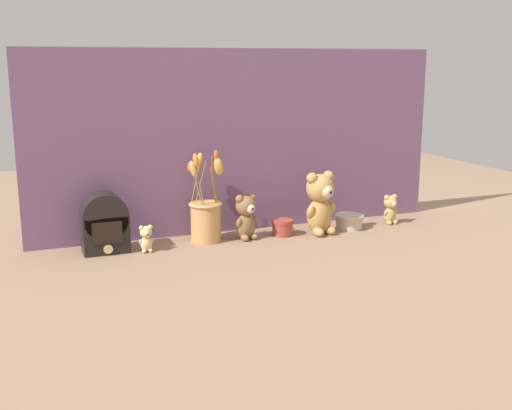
# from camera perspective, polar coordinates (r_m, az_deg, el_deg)

# --- Properties ---
(ground_plane) EXTENTS (4.00, 4.00, 0.00)m
(ground_plane) POSITION_cam_1_polar(r_m,az_deg,el_deg) (2.44, 0.17, -3.10)
(ground_plane) COLOR #8E7056
(backdrop_wall) EXTENTS (1.67, 0.02, 0.71)m
(backdrop_wall) POSITION_cam_1_polar(r_m,az_deg,el_deg) (2.52, -1.24, 5.67)
(backdrop_wall) COLOR #704C70
(backdrop_wall) RESTS_ON ground
(teddy_bear_large) EXTENTS (0.14, 0.12, 0.25)m
(teddy_bear_large) POSITION_cam_1_polar(r_m,az_deg,el_deg) (2.50, 5.75, 0.28)
(teddy_bear_large) COLOR tan
(teddy_bear_large) RESTS_ON ground
(teddy_bear_medium) EXTENTS (0.10, 0.09, 0.18)m
(teddy_bear_medium) POSITION_cam_1_polar(r_m,az_deg,el_deg) (2.43, -0.87, -0.97)
(teddy_bear_medium) COLOR olive
(teddy_bear_medium) RESTS_ON ground
(teddy_bear_small) EXTENTS (0.07, 0.06, 0.12)m
(teddy_bear_small) POSITION_cam_1_polar(r_m,az_deg,el_deg) (2.72, 11.86, -0.32)
(teddy_bear_small) COLOR tan
(teddy_bear_small) RESTS_ON ground
(teddy_bear_tiny) EXTENTS (0.05, 0.05, 0.10)m
(teddy_bear_tiny) POSITION_cam_1_polar(r_m,az_deg,el_deg) (2.31, -9.73, -2.91)
(teddy_bear_tiny) COLOR #DBBC84
(teddy_bear_tiny) RESTS_ON ground
(flower_vase) EXTENTS (0.14, 0.15, 0.35)m
(flower_vase) POSITION_cam_1_polar(r_m,az_deg,el_deg) (2.40, -4.50, -0.90)
(flower_vase) COLOR tan
(flower_vase) RESTS_ON ground
(vintage_radio) EXTENTS (0.16, 0.11, 0.21)m
(vintage_radio) POSITION_cam_1_polar(r_m,az_deg,el_deg) (2.32, -13.30, -1.63)
(vintage_radio) COLOR black
(vintage_radio) RESTS_ON ground
(decorative_tin_tall) EXTENTS (0.08, 0.08, 0.06)m
(decorative_tin_tall) POSITION_cam_1_polar(r_m,az_deg,el_deg) (2.50, 2.38, -2.00)
(decorative_tin_tall) COLOR #993D33
(decorative_tin_tall) RESTS_ON ground
(decorative_tin_short) EXTENTS (0.12, 0.12, 0.05)m
(decorative_tin_short) POSITION_cam_1_polar(r_m,az_deg,el_deg) (2.63, 8.28, -1.46)
(decorative_tin_short) COLOR beige
(decorative_tin_short) RESTS_ON ground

